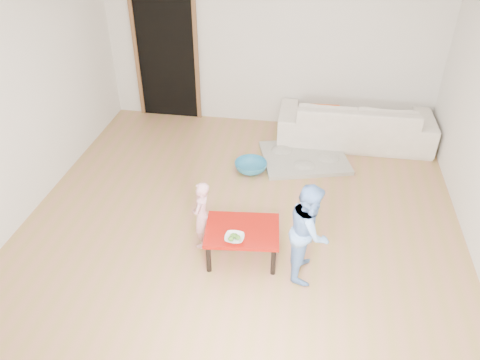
% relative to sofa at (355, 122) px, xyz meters
% --- Properties ---
extents(floor, '(5.00, 5.00, 0.01)m').
position_rel_sofa_xyz_m(floor, '(-1.33, -2.05, -0.32)').
color(floor, '#AF8C4B').
rests_on(floor, ground).
extents(back_wall, '(5.00, 0.02, 2.60)m').
position_rel_sofa_xyz_m(back_wall, '(-1.33, 0.45, 0.98)').
color(back_wall, silver).
rests_on(back_wall, floor).
extents(left_wall, '(0.02, 5.00, 2.60)m').
position_rel_sofa_xyz_m(left_wall, '(-3.83, -2.05, 0.98)').
color(left_wall, silver).
rests_on(left_wall, floor).
extents(doorway, '(1.02, 0.08, 2.11)m').
position_rel_sofa_xyz_m(doorway, '(-2.93, 0.43, 0.70)').
color(doorway, brown).
rests_on(doorway, back_wall).
extents(sofa, '(2.22, 0.90, 0.65)m').
position_rel_sofa_xyz_m(sofa, '(0.00, 0.00, 0.00)').
color(sofa, white).
rests_on(sofa, floor).
extents(cushion, '(0.46, 0.41, 0.12)m').
position_rel_sofa_xyz_m(cushion, '(-0.46, -0.14, 0.16)').
color(cushion, orange).
rests_on(cushion, sofa).
extents(red_table, '(0.80, 0.64, 0.37)m').
position_rel_sofa_xyz_m(red_table, '(-1.23, -2.72, -0.14)').
color(red_table, '#9B1008').
rests_on(red_table, floor).
extents(bowl, '(0.19, 0.19, 0.05)m').
position_rel_sofa_xyz_m(bowl, '(-1.28, -2.90, 0.08)').
color(bowl, white).
rests_on(bowl, red_table).
extents(broccoli, '(0.12, 0.12, 0.06)m').
position_rel_sofa_xyz_m(broccoli, '(-1.28, -2.90, 0.08)').
color(broccoli, '#2D5919').
rests_on(broccoli, red_table).
extents(child_pink, '(0.22, 0.31, 0.79)m').
position_rel_sofa_xyz_m(child_pink, '(-1.68, -2.60, 0.07)').
color(child_pink, '#EF6D81').
rests_on(child_pink, floor).
extents(child_blue, '(0.42, 0.53, 1.05)m').
position_rel_sofa_xyz_m(child_blue, '(-0.56, -2.82, 0.20)').
color(child_blue, '#6BA2F9').
rests_on(child_blue, floor).
extents(basin, '(0.44, 0.44, 0.14)m').
position_rel_sofa_xyz_m(basin, '(-1.38, -1.06, -0.25)').
color(basin, teal).
rests_on(basin, floor).
extents(blanket, '(1.37, 1.24, 0.06)m').
position_rel_sofa_xyz_m(blanket, '(-0.68, -0.65, -0.29)').
color(blanket, '#BBB7A5').
rests_on(blanket, floor).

